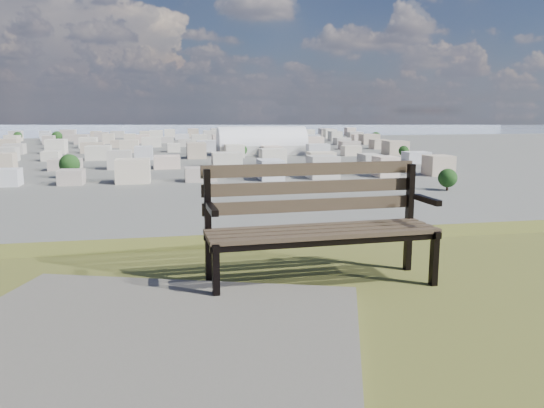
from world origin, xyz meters
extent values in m
cube|color=#413225|center=(-0.44, 2.53, 25.43)|extent=(1.78, 0.16, 0.03)
cube|color=#413225|center=(-0.44, 2.65, 25.43)|extent=(1.78, 0.16, 0.03)
cube|color=#413225|center=(-0.45, 2.77, 25.43)|extent=(1.78, 0.16, 0.03)
cube|color=#413225|center=(-0.45, 2.89, 25.43)|extent=(1.78, 0.16, 0.03)
cube|color=#413225|center=(-0.46, 2.97, 25.59)|extent=(1.78, 0.11, 0.10)
cube|color=#413225|center=(-0.46, 2.99, 25.74)|extent=(1.78, 0.11, 0.10)
cube|color=#413225|center=(-0.46, 3.02, 25.88)|extent=(1.78, 0.11, 0.10)
cube|color=black|center=(-1.29, 2.48, 25.22)|extent=(0.05, 0.06, 0.43)
cube|color=black|center=(-1.31, 2.90, 25.45)|extent=(0.05, 0.06, 0.91)
cube|color=black|center=(-1.30, 2.68, 25.41)|extent=(0.07, 0.50, 0.05)
cube|color=black|center=(-1.29, 2.63, 25.65)|extent=(0.06, 0.36, 0.04)
cube|color=black|center=(0.41, 2.55, 25.22)|extent=(0.05, 0.06, 0.43)
cube|color=black|center=(0.39, 2.98, 25.45)|extent=(0.05, 0.06, 0.91)
cube|color=black|center=(0.40, 2.75, 25.41)|extent=(0.07, 0.50, 0.05)
cube|color=black|center=(0.40, 2.70, 25.65)|extent=(0.06, 0.36, 0.04)
cube|color=black|center=(-0.44, 2.52, 25.39)|extent=(1.78, 0.12, 0.04)
cube|color=black|center=(-0.45, 2.90, 25.39)|extent=(1.78, 0.12, 0.04)
cube|color=#BAB9B5|center=(54.52, 317.36, 2.94)|extent=(53.31, 23.12, 5.89)
cylinder|color=white|center=(54.52, 317.36, 5.89)|extent=(53.31, 23.12, 22.38)
cube|color=beige|center=(-60.00, 200.00, 3.50)|extent=(11.00, 11.00, 7.00)
cube|color=#A7998F|center=(-36.00, 200.00, 3.50)|extent=(11.00, 11.00, 7.00)
cube|color=beige|center=(-12.00, 200.00, 3.50)|extent=(11.00, 11.00, 7.00)
cube|color=silver|center=(12.00, 200.00, 3.50)|extent=(11.00, 11.00, 7.00)
cube|color=beige|center=(36.00, 200.00, 3.50)|extent=(11.00, 11.00, 7.00)
cube|color=tan|center=(60.00, 200.00, 3.50)|extent=(11.00, 11.00, 7.00)
cube|color=beige|center=(84.00, 200.00, 3.50)|extent=(11.00, 11.00, 7.00)
cube|color=#B4ADA4|center=(108.00, 200.00, 3.50)|extent=(11.00, 11.00, 7.00)
cube|color=beige|center=(-72.00, 250.00, 3.50)|extent=(11.00, 11.00, 7.00)
cube|color=silver|center=(-48.00, 250.00, 3.50)|extent=(11.00, 11.00, 7.00)
cube|color=beige|center=(-24.00, 250.00, 3.50)|extent=(11.00, 11.00, 7.00)
cube|color=tan|center=(0.00, 250.00, 3.50)|extent=(11.00, 11.00, 7.00)
cube|color=beige|center=(24.00, 250.00, 3.50)|extent=(11.00, 11.00, 7.00)
cube|color=#B4ADA4|center=(48.00, 250.00, 3.50)|extent=(11.00, 11.00, 7.00)
cube|color=beige|center=(72.00, 250.00, 3.50)|extent=(11.00, 11.00, 7.00)
cube|color=#A7998F|center=(96.00, 250.00, 3.50)|extent=(11.00, 11.00, 7.00)
cube|color=beige|center=(120.00, 250.00, 3.50)|extent=(11.00, 11.00, 7.00)
cube|color=tan|center=(-84.00, 300.00, 3.50)|extent=(11.00, 11.00, 7.00)
cube|color=beige|center=(-60.00, 300.00, 3.50)|extent=(11.00, 11.00, 7.00)
cube|color=#B4ADA4|center=(-36.00, 300.00, 3.50)|extent=(11.00, 11.00, 7.00)
cube|color=beige|center=(-12.00, 300.00, 3.50)|extent=(11.00, 11.00, 7.00)
cube|color=#A7998F|center=(12.00, 300.00, 3.50)|extent=(11.00, 11.00, 7.00)
cube|color=beige|center=(36.00, 300.00, 3.50)|extent=(11.00, 11.00, 7.00)
cube|color=silver|center=(60.00, 300.00, 3.50)|extent=(11.00, 11.00, 7.00)
cube|color=beige|center=(84.00, 300.00, 3.50)|extent=(11.00, 11.00, 7.00)
cube|color=tan|center=(108.00, 300.00, 3.50)|extent=(11.00, 11.00, 7.00)
cube|color=beige|center=(132.00, 300.00, 3.50)|extent=(11.00, 11.00, 7.00)
cube|color=#A7998F|center=(-96.00, 350.00, 3.50)|extent=(11.00, 11.00, 7.00)
cube|color=beige|center=(-72.00, 350.00, 3.50)|extent=(11.00, 11.00, 7.00)
cube|color=silver|center=(-48.00, 350.00, 3.50)|extent=(11.00, 11.00, 7.00)
cube|color=beige|center=(-24.00, 350.00, 3.50)|extent=(11.00, 11.00, 7.00)
cube|color=tan|center=(0.00, 350.00, 3.50)|extent=(11.00, 11.00, 7.00)
cube|color=beige|center=(24.00, 350.00, 3.50)|extent=(11.00, 11.00, 7.00)
cube|color=#B4ADA4|center=(48.00, 350.00, 3.50)|extent=(11.00, 11.00, 7.00)
cube|color=beige|center=(72.00, 350.00, 3.50)|extent=(11.00, 11.00, 7.00)
cube|color=#A7998F|center=(96.00, 350.00, 3.50)|extent=(11.00, 11.00, 7.00)
cube|color=beige|center=(120.00, 350.00, 3.50)|extent=(11.00, 11.00, 7.00)
cube|color=silver|center=(144.00, 350.00, 3.50)|extent=(11.00, 11.00, 7.00)
cube|color=beige|center=(-108.00, 400.00, 3.50)|extent=(11.00, 11.00, 7.00)
cube|color=#B4ADA4|center=(-84.00, 400.00, 3.50)|extent=(11.00, 11.00, 7.00)
cube|color=beige|center=(-60.00, 400.00, 3.50)|extent=(11.00, 11.00, 7.00)
cube|color=#A7998F|center=(-36.00, 400.00, 3.50)|extent=(11.00, 11.00, 7.00)
cube|color=beige|center=(-12.00, 400.00, 3.50)|extent=(11.00, 11.00, 7.00)
cube|color=silver|center=(12.00, 400.00, 3.50)|extent=(11.00, 11.00, 7.00)
cube|color=beige|center=(36.00, 400.00, 3.50)|extent=(11.00, 11.00, 7.00)
cube|color=tan|center=(60.00, 400.00, 3.50)|extent=(11.00, 11.00, 7.00)
cube|color=beige|center=(84.00, 400.00, 3.50)|extent=(11.00, 11.00, 7.00)
cube|color=#B4ADA4|center=(108.00, 400.00, 3.50)|extent=(11.00, 11.00, 7.00)
cube|color=beige|center=(132.00, 400.00, 3.50)|extent=(11.00, 11.00, 7.00)
cube|color=#A7998F|center=(156.00, 400.00, 3.50)|extent=(11.00, 11.00, 7.00)
cube|color=beige|center=(-120.00, 450.00, 3.50)|extent=(11.00, 11.00, 7.00)
cube|color=tan|center=(-96.00, 450.00, 3.50)|extent=(11.00, 11.00, 7.00)
cube|color=beige|center=(-72.00, 450.00, 3.50)|extent=(11.00, 11.00, 7.00)
cube|color=#B4ADA4|center=(-48.00, 450.00, 3.50)|extent=(11.00, 11.00, 7.00)
cube|color=beige|center=(-24.00, 450.00, 3.50)|extent=(11.00, 11.00, 7.00)
cube|color=#A7998F|center=(0.00, 450.00, 3.50)|extent=(11.00, 11.00, 7.00)
cube|color=beige|center=(24.00, 450.00, 3.50)|extent=(11.00, 11.00, 7.00)
cube|color=silver|center=(48.00, 450.00, 3.50)|extent=(11.00, 11.00, 7.00)
cube|color=beige|center=(72.00, 450.00, 3.50)|extent=(11.00, 11.00, 7.00)
cube|color=tan|center=(96.00, 450.00, 3.50)|extent=(11.00, 11.00, 7.00)
cube|color=beige|center=(120.00, 450.00, 3.50)|extent=(11.00, 11.00, 7.00)
cube|color=#B4ADA4|center=(144.00, 450.00, 3.50)|extent=(11.00, 11.00, 7.00)
cube|color=beige|center=(168.00, 450.00, 3.50)|extent=(11.00, 11.00, 7.00)
cube|color=silver|center=(-132.00, 500.00, 3.50)|extent=(11.00, 11.00, 7.00)
cube|color=beige|center=(-108.00, 500.00, 3.50)|extent=(11.00, 11.00, 7.00)
cube|color=tan|center=(-84.00, 500.00, 3.50)|extent=(11.00, 11.00, 7.00)
cube|color=beige|center=(-60.00, 500.00, 3.50)|extent=(11.00, 11.00, 7.00)
cube|color=#B4ADA4|center=(-36.00, 500.00, 3.50)|extent=(11.00, 11.00, 7.00)
cube|color=beige|center=(-12.00, 500.00, 3.50)|extent=(11.00, 11.00, 7.00)
cube|color=#A7998F|center=(12.00, 500.00, 3.50)|extent=(11.00, 11.00, 7.00)
cube|color=beige|center=(36.00, 500.00, 3.50)|extent=(11.00, 11.00, 7.00)
cube|color=silver|center=(60.00, 500.00, 3.50)|extent=(11.00, 11.00, 7.00)
cube|color=beige|center=(84.00, 500.00, 3.50)|extent=(11.00, 11.00, 7.00)
cube|color=tan|center=(108.00, 500.00, 3.50)|extent=(11.00, 11.00, 7.00)
cube|color=beige|center=(132.00, 500.00, 3.50)|extent=(11.00, 11.00, 7.00)
cube|color=#B4ADA4|center=(156.00, 500.00, 3.50)|extent=(11.00, 11.00, 7.00)
cube|color=beige|center=(180.00, 500.00, 3.50)|extent=(11.00, 11.00, 7.00)
cube|color=silver|center=(-144.00, 550.00, 3.50)|extent=(11.00, 11.00, 7.00)
cube|color=beige|center=(-120.00, 550.00, 3.50)|extent=(11.00, 11.00, 7.00)
cube|color=tan|center=(-96.00, 550.00, 3.50)|extent=(11.00, 11.00, 7.00)
cube|color=beige|center=(-72.00, 550.00, 3.50)|extent=(11.00, 11.00, 7.00)
cube|color=#B4ADA4|center=(-48.00, 550.00, 3.50)|extent=(11.00, 11.00, 7.00)
cube|color=beige|center=(-24.00, 550.00, 3.50)|extent=(11.00, 11.00, 7.00)
cube|color=#A7998F|center=(0.00, 550.00, 3.50)|extent=(11.00, 11.00, 7.00)
cube|color=beige|center=(24.00, 550.00, 3.50)|extent=(11.00, 11.00, 7.00)
cube|color=silver|center=(48.00, 550.00, 3.50)|extent=(11.00, 11.00, 7.00)
cube|color=beige|center=(72.00, 550.00, 3.50)|extent=(11.00, 11.00, 7.00)
cube|color=tan|center=(96.00, 550.00, 3.50)|extent=(11.00, 11.00, 7.00)
cube|color=beige|center=(120.00, 550.00, 3.50)|extent=(11.00, 11.00, 7.00)
cube|color=#B4ADA4|center=(144.00, 550.00, 3.50)|extent=(11.00, 11.00, 7.00)
cube|color=beige|center=(168.00, 550.00, 3.50)|extent=(11.00, 11.00, 7.00)
cube|color=#A7998F|center=(192.00, 550.00, 3.50)|extent=(11.00, 11.00, 7.00)
cylinder|color=#332219|center=(90.00, 160.00, 1.05)|extent=(0.80, 0.80, 2.10)
sphere|color=black|center=(90.00, 160.00, 4.20)|extent=(6.30, 6.30, 6.30)
cylinder|color=#332219|center=(-40.00, 220.00, 1.35)|extent=(0.80, 0.80, 2.70)
sphere|color=black|center=(-40.00, 220.00, 5.40)|extent=(8.10, 8.10, 8.10)
cylinder|color=#332219|center=(130.00, 280.00, 0.97)|extent=(0.80, 0.80, 1.95)
sphere|color=black|center=(130.00, 280.00, 3.90)|extent=(5.85, 5.85, 5.85)
cylinder|color=#332219|center=(60.00, 400.00, 1.12)|extent=(0.80, 0.80, 2.25)
sphere|color=black|center=(60.00, 400.00, 4.50)|extent=(6.75, 6.75, 6.75)
cylinder|color=#332219|center=(-90.00, 460.00, 1.43)|extent=(0.80, 0.80, 2.85)
sphere|color=black|center=(-90.00, 460.00, 5.70)|extent=(8.55, 8.55, 8.55)
cylinder|color=#332219|center=(-130.00, 500.00, 1.20)|extent=(0.80, 0.80, 2.40)
sphere|color=black|center=(-130.00, 500.00, 4.80)|extent=(7.20, 7.20, 7.20)
cylinder|color=#332219|center=(40.00, 300.00, 1.05)|extent=(0.80, 0.80, 2.10)
sphere|color=black|center=(40.00, 300.00, 4.20)|extent=(6.30, 6.30, 6.30)
cylinder|color=#332219|center=(170.00, 420.00, 1.27)|extent=(0.80, 0.80, 2.55)
sphere|color=black|center=(170.00, 420.00, 5.10)|extent=(7.65, 7.65, 7.65)
cube|color=#9BABC5|center=(0.00, 900.00, 0.00)|extent=(2400.00, 700.00, 0.12)
cube|color=#8C97AE|center=(150.00, 1390.00, 22.50)|extent=(700.00, 220.00, 45.00)
cube|color=#8C97AE|center=(650.00, 1430.00, 30.00)|extent=(500.00, 220.00, 60.00)
camera|label=1|loc=(-1.59, -1.10, 26.34)|focal=35.00mm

